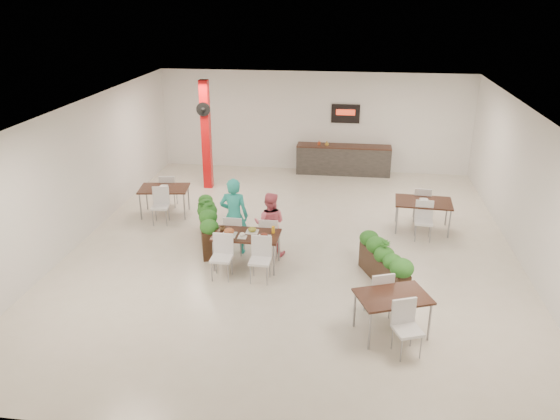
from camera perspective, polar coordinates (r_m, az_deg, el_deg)
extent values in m
plane|color=beige|center=(12.72, 1.41, -3.81)|extent=(12.00, 12.00, 0.00)
cube|color=white|center=(17.88, 3.58, 9.18)|extent=(10.00, 0.10, 3.20)
cube|color=white|center=(6.78, -4.14, -13.43)|extent=(10.00, 0.10, 3.20)
cube|color=white|center=(13.56, -20.08, 3.74)|extent=(0.10, 12.00, 3.20)
cube|color=white|center=(12.64, 24.65, 1.79)|extent=(0.10, 12.00, 3.20)
cube|color=white|center=(11.70, 1.56, 10.46)|extent=(10.00, 12.00, 0.04)
cube|color=red|center=(16.25, -7.71, 7.74)|extent=(0.25, 0.25, 3.20)
cylinder|color=black|center=(15.91, -8.03, 10.37)|extent=(0.40, 0.06, 0.40)
sphere|color=black|center=(15.87, -8.06, 10.35)|extent=(0.12, 0.12, 0.12)
cube|color=#282523|center=(17.79, 6.64, 5.19)|extent=(3.00, 0.60, 0.90)
cube|color=black|center=(17.66, 6.70, 6.65)|extent=(3.00, 0.62, 0.04)
cube|color=black|center=(17.74, 6.87, 9.96)|extent=(0.90, 0.04, 0.60)
cube|color=#EF3B1C|center=(17.70, 6.87, 10.10)|extent=(0.60, 0.02, 0.18)
imported|color=#AB3F1C|center=(17.66, 4.10, 7.13)|extent=(0.09, 0.09, 0.19)
imported|color=gold|center=(17.65, 4.92, 7.06)|extent=(0.13, 0.13, 0.17)
cube|color=black|center=(11.55, -3.52, -2.62)|extent=(1.41, 0.83, 0.04)
cylinder|color=gray|center=(11.56, -6.95, -4.80)|extent=(0.04, 0.04, 0.71)
cylinder|color=gray|center=(11.31, -0.65, -5.27)|extent=(0.04, 0.04, 0.71)
cylinder|color=gray|center=(12.15, -6.11, -3.38)|extent=(0.04, 0.04, 0.71)
cylinder|color=gray|center=(11.91, -0.12, -3.79)|extent=(0.04, 0.04, 0.71)
cube|color=white|center=(12.28, -4.74, -2.55)|extent=(0.43, 0.43, 0.05)
cube|color=white|center=(12.01, -4.98, -1.83)|extent=(0.42, 0.05, 0.45)
cylinder|color=gray|center=(12.50, -3.77, -3.26)|extent=(0.02, 0.02, 0.43)
cylinder|color=gray|center=(12.57, -5.29, -3.16)|extent=(0.02, 0.02, 0.43)
cylinder|color=gray|center=(12.20, -4.11, -3.93)|extent=(0.02, 0.02, 0.43)
cylinder|color=gray|center=(12.27, -5.66, -3.82)|extent=(0.02, 0.02, 0.43)
cube|color=white|center=(12.13, -1.06, -2.79)|extent=(0.43, 0.43, 0.05)
cube|color=white|center=(11.86, -1.22, -2.07)|extent=(0.42, 0.05, 0.45)
cylinder|color=gray|center=(12.36, -0.14, -3.50)|extent=(0.02, 0.02, 0.43)
cylinder|color=gray|center=(12.41, -1.69, -3.40)|extent=(0.02, 0.02, 0.43)
cylinder|color=gray|center=(12.06, -0.39, -4.19)|extent=(0.02, 0.02, 0.43)
cylinder|color=gray|center=(12.11, -1.98, -4.08)|extent=(0.02, 0.02, 0.43)
cube|color=white|center=(11.24, -6.13, -5.04)|extent=(0.43, 0.43, 0.05)
cube|color=white|center=(11.29, -5.94, -3.48)|extent=(0.42, 0.05, 0.45)
cylinder|color=gray|center=(11.24, -7.14, -6.43)|extent=(0.02, 0.02, 0.43)
cylinder|color=gray|center=(11.16, -5.45, -6.57)|extent=(0.02, 0.02, 0.43)
cylinder|color=gray|center=(11.53, -6.69, -5.64)|extent=(0.02, 0.02, 0.43)
cylinder|color=gray|center=(11.45, -5.04, -5.78)|extent=(0.02, 0.02, 0.43)
cube|color=white|center=(11.07, -2.10, -5.35)|extent=(0.43, 0.43, 0.05)
cube|color=white|center=(11.13, -1.94, -3.76)|extent=(0.42, 0.05, 0.45)
cylinder|color=gray|center=(11.06, -3.12, -6.76)|extent=(0.02, 0.02, 0.43)
cylinder|color=gray|center=(11.01, -1.37, -6.90)|extent=(0.02, 0.02, 0.43)
cylinder|color=gray|center=(11.36, -2.77, -5.95)|extent=(0.02, 0.02, 0.43)
cylinder|color=gray|center=(11.30, -1.07, -6.08)|extent=(0.02, 0.02, 0.43)
cube|color=white|center=(11.53, -5.33, -2.59)|extent=(0.31, 0.31, 0.01)
ellipsoid|color=brown|center=(11.50, -5.35, -2.26)|extent=(0.22, 0.22, 0.13)
cube|color=white|center=(11.63, -2.92, -2.29)|extent=(0.26, 0.26, 0.01)
ellipsoid|color=gold|center=(11.60, -2.93, -2.01)|extent=(0.18, 0.18, 0.11)
cube|color=white|center=(11.36, -1.68, -2.88)|extent=(0.26, 0.26, 0.01)
ellipsoid|color=#471C0E|center=(11.34, -1.68, -2.62)|extent=(0.16, 0.16, 0.10)
cube|color=white|center=(11.39, -3.96, -2.85)|extent=(0.18, 0.18, 0.01)
ellipsoid|color=white|center=(11.37, -3.97, -2.65)|extent=(0.12, 0.12, 0.07)
cylinder|color=yellow|center=(11.55, -0.71, -2.07)|extent=(0.07, 0.07, 0.15)
imported|color=brown|center=(11.73, -6.06, -1.94)|extent=(0.12, 0.12, 0.10)
imported|color=teal|center=(12.15, -4.82, -0.62)|extent=(0.65, 0.43, 1.76)
imported|color=#F46C82|center=(12.07, -1.08, -1.46)|extent=(0.72, 0.57, 1.46)
cube|color=black|center=(12.90, -7.51, -1.98)|extent=(0.93, 2.04, 0.68)
ellipsoid|color=#1B5718|center=(11.92, -7.41, -1.62)|extent=(0.40, 0.40, 0.32)
ellipsoid|color=#1B5718|center=(12.32, -7.51, -0.83)|extent=(0.40, 0.40, 0.32)
ellipsoid|color=#1B5718|center=(12.72, -7.61, -0.09)|extent=(0.40, 0.40, 0.32)
ellipsoid|color=#1B5718|center=(13.13, -7.71, 0.61)|extent=(0.40, 0.40, 0.32)
ellipsoid|color=#1B5718|center=(13.53, -7.80, 1.26)|extent=(0.40, 0.40, 0.32)
imported|color=#1B5718|center=(12.69, -7.64, 0.33)|extent=(0.40, 0.34, 0.44)
cube|color=black|center=(11.25, 10.72, -6.23)|extent=(0.96, 1.69, 0.57)
ellipsoid|color=#1B5718|center=(10.51, 12.60, -5.99)|extent=(0.40, 0.40, 0.32)
ellipsoid|color=#1B5718|center=(10.78, 11.71, -5.16)|extent=(0.40, 0.40, 0.32)
ellipsoid|color=#1B5718|center=(11.06, 10.86, -4.37)|extent=(0.40, 0.40, 0.32)
ellipsoid|color=#1B5718|center=(11.35, 10.06, -3.62)|extent=(0.40, 0.40, 0.32)
ellipsoid|color=#1B5718|center=(11.63, 9.30, -2.90)|extent=(0.40, 0.40, 0.32)
imported|color=#1B5718|center=(11.03, 10.89, -4.06)|extent=(0.21, 0.21, 0.37)
cube|color=black|center=(14.57, -12.03, 2.22)|extent=(1.35, 1.00, 0.04)
cylinder|color=gray|center=(14.50, -14.37, 0.32)|extent=(0.04, 0.04, 0.71)
cylinder|color=gray|center=(14.27, -9.96, 0.34)|extent=(0.04, 0.04, 0.71)
cylinder|color=gray|center=(15.15, -13.76, 1.31)|extent=(0.04, 0.04, 0.71)
cylinder|color=gray|center=(14.93, -9.53, 1.34)|extent=(0.04, 0.04, 0.71)
cube|color=white|center=(15.22, -11.52, 1.98)|extent=(0.47, 0.47, 0.05)
cube|color=white|center=(14.96, -11.73, 2.64)|extent=(0.42, 0.10, 0.45)
cylinder|color=gray|center=(15.42, -10.72, 1.38)|extent=(0.02, 0.02, 0.43)
cylinder|color=gray|center=(15.49, -11.96, 1.38)|extent=(0.02, 0.02, 0.43)
cylinder|color=gray|center=(15.11, -10.94, 0.93)|extent=(0.02, 0.02, 0.43)
cylinder|color=gray|center=(15.18, -12.20, 0.93)|extent=(0.02, 0.02, 0.43)
cube|color=white|center=(14.12, -12.40, 0.33)|extent=(0.47, 0.47, 0.05)
cube|color=white|center=(14.21, -12.33, 1.55)|extent=(0.42, 0.10, 0.45)
cylinder|color=gray|center=(14.09, -13.14, -0.82)|extent=(0.02, 0.02, 0.43)
cylinder|color=gray|center=(14.02, -11.78, -0.82)|extent=(0.02, 0.02, 0.43)
cylinder|color=gray|center=(14.40, -12.86, -0.30)|extent=(0.02, 0.02, 0.43)
cylinder|color=gray|center=(14.33, -11.53, -0.30)|extent=(0.02, 0.02, 0.43)
imported|color=white|center=(14.56, -12.05, 2.39)|extent=(0.22, 0.22, 0.05)
cube|color=black|center=(13.78, 14.77, 0.81)|extent=(1.41, 0.99, 0.04)
cylinder|color=gray|center=(13.52, 12.09, -1.06)|extent=(0.04, 0.04, 0.71)
cylinder|color=gray|center=(13.62, 17.28, -1.43)|extent=(0.04, 0.04, 0.71)
cylinder|color=gray|center=(14.25, 12.09, 0.14)|extent=(0.04, 0.04, 0.71)
cylinder|color=gray|center=(14.34, 17.01, -0.22)|extent=(0.04, 0.04, 0.71)
cube|color=white|center=(14.44, 14.56, 0.61)|extent=(0.45, 0.45, 0.05)
cube|color=white|center=(14.18, 14.69, 1.28)|extent=(0.42, 0.07, 0.45)
cylinder|color=gray|center=(14.70, 15.11, -0.05)|extent=(0.02, 0.02, 0.43)
cylinder|color=gray|center=(14.67, 13.79, 0.04)|extent=(0.02, 0.02, 0.43)
cylinder|color=gray|center=(14.38, 15.17, -0.55)|extent=(0.02, 0.02, 0.43)
cylinder|color=gray|center=(14.36, 13.82, -0.45)|extent=(0.02, 0.02, 0.43)
cube|color=white|center=(13.33, 14.77, -1.22)|extent=(0.45, 0.45, 0.05)
cube|color=white|center=(13.41, 14.84, 0.08)|extent=(0.42, 0.07, 0.45)
cylinder|color=gray|center=(13.25, 13.98, -2.38)|extent=(0.02, 0.02, 0.43)
cylinder|color=gray|center=(13.28, 15.44, -2.49)|extent=(0.02, 0.02, 0.43)
cylinder|color=gray|center=(13.56, 13.93, -1.80)|extent=(0.02, 0.02, 0.43)
cylinder|color=gray|center=(13.59, 15.36, -1.90)|extent=(0.02, 0.02, 0.43)
imported|color=white|center=(13.77, 14.79, 0.99)|extent=(0.22, 0.22, 0.05)
cube|color=black|center=(9.50, 11.73, -8.84)|extent=(1.40, 1.18, 0.04)
cylinder|color=gray|center=(9.24, 9.35, -12.36)|extent=(0.04, 0.04, 0.71)
cylinder|color=gray|center=(9.67, 15.35, -11.23)|extent=(0.04, 0.04, 0.71)
cylinder|color=gray|center=(9.77, 7.81, -10.23)|extent=(0.04, 0.04, 0.71)
cylinder|color=gray|center=(10.17, 13.54, -9.27)|extent=(0.04, 0.04, 0.71)
cube|color=white|center=(10.11, 10.17, -8.55)|extent=(0.54, 0.54, 0.05)
cube|color=white|center=(9.84, 10.71, -7.83)|extent=(0.41, 0.19, 0.45)
cylinder|color=gray|center=(10.42, 10.58, -9.08)|extent=(0.02, 0.02, 0.43)
cylinder|color=gray|center=(10.30, 8.83, -9.36)|extent=(0.02, 0.02, 0.43)
cylinder|color=gray|center=(10.16, 11.36, -10.02)|extent=(0.02, 0.02, 0.43)
cylinder|color=gray|center=(10.04, 9.57, -10.32)|extent=(0.02, 0.02, 0.43)
cube|color=white|center=(9.20, 13.19, -12.15)|extent=(0.54, 0.54, 0.05)
cube|color=white|center=(9.21, 12.79, -10.24)|extent=(0.41, 0.19, 0.45)
cylinder|color=gray|center=(9.14, 12.56, -14.13)|extent=(0.02, 0.02, 0.43)
cylinder|color=gray|center=(9.28, 14.50, -13.72)|extent=(0.02, 0.02, 0.43)
cylinder|color=gray|center=(9.39, 11.64, -12.98)|extent=(0.02, 0.02, 0.43)
cylinder|color=gray|center=(9.53, 13.54, -12.61)|extent=(0.02, 0.02, 0.43)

